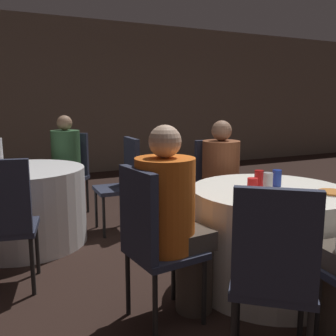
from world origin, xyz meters
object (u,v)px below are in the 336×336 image
at_px(soda_can_silver, 268,181).
at_px(pizza_plate_near, 332,193).
at_px(person_floral_shirt, 223,182).
at_px(chair_near_west, 151,235).
at_px(person_orange_shirt, 174,222).
at_px(table_far, 24,206).
at_px(chair_far_south, 4,215).
at_px(soda_can_blue, 277,178).
at_px(chair_near_southwest, 273,267).
at_px(chair_far_east, 124,176).
at_px(table_near, 268,237).
at_px(chair_far_northeast, 70,167).
at_px(chair_near_north, 216,182).
at_px(soda_can_red, 259,179).
at_px(person_green_jacket, 64,167).

bearing_deg(soda_can_silver, pizza_plate_near, -42.51).
bearing_deg(person_floral_shirt, chair_near_west, 49.36).
bearing_deg(person_orange_shirt, person_floral_shirt, 126.60).
height_order(table_far, person_floral_shirt, person_floral_shirt).
distance_m(chair_far_south, soda_can_blue, 1.94).
height_order(person_orange_shirt, pizza_plate_near, person_orange_shirt).
xyz_separation_m(chair_near_southwest, pizza_plate_near, (0.90, 0.46, 0.16)).
xyz_separation_m(chair_far_south, soda_can_blue, (1.83, -0.63, 0.21)).
relative_size(table_far, person_floral_shirt, 0.97).
bearing_deg(chair_near_west, soda_can_blue, 91.69).
height_order(chair_near_southwest, soda_can_blue, chair_near_southwest).
bearing_deg(soda_can_silver, chair_far_east, 107.59).
bearing_deg(soda_can_blue, table_far, 135.56).
xyz_separation_m(table_near, chair_near_southwest, (-0.62, -0.76, 0.21)).
distance_m(chair_near_west, chair_far_east, 1.76).
height_order(soda_can_silver, soda_can_blue, same).
bearing_deg(chair_near_southwest, chair_far_northeast, 135.11).
bearing_deg(soda_can_blue, table_near, -155.58).
relative_size(chair_far_northeast, soda_can_blue, 7.92).
bearing_deg(soda_can_silver, chair_near_north, 78.00).
relative_size(chair_near_west, chair_near_southwest, 1.00).
bearing_deg(soda_can_red, chair_near_southwest, -124.94).
bearing_deg(person_orange_shirt, table_near, 90.00).
height_order(chair_near_west, person_floral_shirt, person_floral_shirt).
bearing_deg(chair_far_east, pizza_plate_near, -154.39).
relative_size(chair_near_southwest, soda_can_red, 7.92).
distance_m(chair_near_north, person_floral_shirt, 0.17).
distance_m(table_far, pizza_plate_near, 2.67).
xyz_separation_m(person_orange_shirt, person_green_jacket, (-0.22, 2.38, -0.02)).
xyz_separation_m(table_far, chair_near_north, (1.70, -0.67, 0.21)).
relative_size(person_orange_shirt, soda_can_blue, 9.88).
distance_m(chair_far_east, soda_can_silver, 1.70).
xyz_separation_m(chair_far_northeast, person_green_jacket, (-0.10, -0.13, 0.03)).
height_order(chair_near_west, chair_far_northeast, same).
height_order(table_near, chair_far_south, chair_far_south).
height_order(table_far, soda_can_blue, soda_can_blue).
height_order(person_orange_shirt, soda_can_silver, person_orange_shirt).
bearing_deg(table_far, person_floral_shirt, -26.43).
bearing_deg(chair_far_east, table_far, 90.00).
bearing_deg(chair_near_north, table_far, -11.33).
height_order(chair_near_west, person_orange_shirt, person_orange_shirt).
height_order(chair_near_southwest, chair_far_south, same).
bearing_deg(chair_near_west, person_floral_shirt, 122.79).
bearing_deg(chair_far_south, chair_near_west, -34.18).
bearing_deg(table_far, chair_near_southwest, -69.27).
bearing_deg(pizza_plate_near, table_near, 132.83).
bearing_deg(chair_near_north, soda_can_silver, 88.13).
relative_size(table_far, chair_near_west, 1.17).
xyz_separation_m(chair_far_south, soda_can_silver, (1.70, -0.68, 0.21)).
relative_size(chair_near_southwest, soda_can_silver, 7.92).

